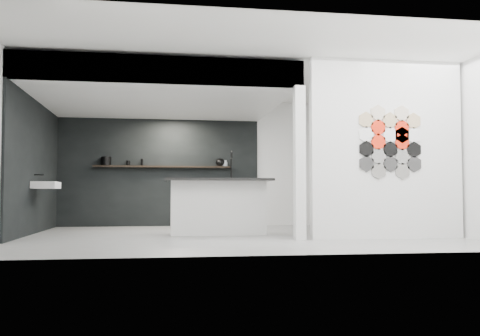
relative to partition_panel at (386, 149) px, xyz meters
name	(u,v)px	position (x,y,z in m)	size (l,w,h in m)	color
floor	(237,236)	(-2.23, 1.00, -1.40)	(7.00, 6.00, 0.01)	slate
partition_panel	(386,149)	(0.00, 0.00, 0.00)	(2.45, 0.15, 2.80)	silver
bay_clad_back	(159,172)	(-3.52, 3.97, -0.22)	(4.40, 0.04, 2.35)	black
bay_clad_left	(35,167)	(-5.70, 2.00, -0.22)	(0.04, 4.00, 2.35)	black
bulkhead	(159,94)	(-3.52, 2.00, 1.15)	(4.40, 4.00, 0.40)	silver
corner_column	(299,162)	(-1.41, 0.00, -0.22)	(0.16, 0.16, 2.35)	silver
fascia_beam	(160,70)	(-3.52, 0.08, 1.15)	(4.40, 0.16, 0.40)	silver
wall_basin	(46,185)	(-5.46, 1.80, -0.55)	(0.40, 0.60, 0.12)	silver
display_shelf	(164,167)	(-3.43, 3.87, -0.10)	(3.00, 0.15, 0.04)	black
kitchen_island	(218,206)	(-2.52, 1.25, -0.91)	(1.83, 0.83, 1.46)	silver
stockpot	(106,161)	(-4.65, 3.87, 0.01)	(0.22, 0.22, 0.18)	black
kettle	(220,162)	(-2.18, 3.87, 0.01)	(0.21, 0.21, 0.17)	black
glass_bowl	(225,164)	(-2.08, 3.87, -0.04)	(0.12, 0.12, 0.09)	gray
glass_vase	(225,163)	(-2.08, 3.87, -0.02)	(0.09, 0.09, 0.13)	gray
bottle_dark	(142,162)	(-3.89, 3.87, -0.01)	(0.05, 0.05, 0.14)	black
utensil_cup	(128,163)	(-4.18, 3.87, -0.03)	(0.08, 0.08, 0.10)	black
hex_tile_cluster	(391,142)	(0.03, -0.09, 0.10)	(1.04, 0.02, 1.16)	#2D2D2D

